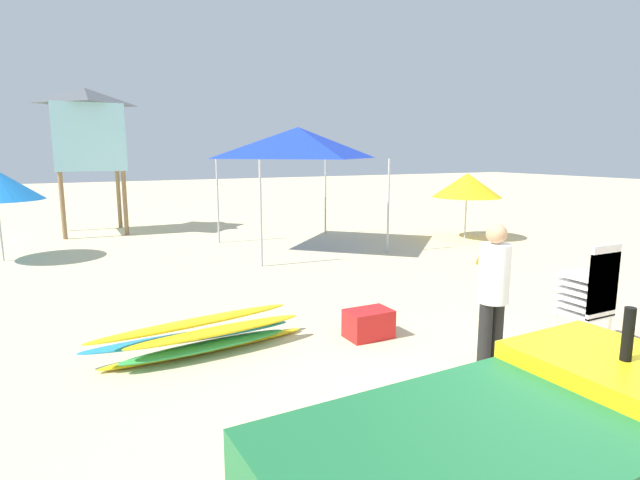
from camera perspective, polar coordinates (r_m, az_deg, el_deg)
ground at (r=4.76m, az=27.08°, el=-20.61°), size 80.00×80.00×0.00m
utility_cart at (r=2.91m, az=21.10°, el=-22.96°), size 2.59×1.35×1.50m
stacked_plastic_chairs at (r=6.76m, az=27.98°, el=-4.88°), size 0.48×0.48×1.29m
surfboard_pile at (r=6.23m, az=-12.87°, el=-10.40°), size 2.66×0.72×0.40m
lifeguard_near_center at (r=5.64m, az=18.65°, el=-5.18°), size 0.32×0.32×1.60m
popup_canopy at (r=12.35m, az=-2.45°, el=10.70°), size 3.14×3.14×2.88m
lifeguard_tower at (r=15.99m, az=-24.39°, el=11.12°), size 1.98×1.98×4.04m
beach_umbrella_mid at (r=14.22m, az=15.99°, el=5.86°), size 1.81×1.81×1.75m
traffic_cone_far at (r=11.22m, az=17.83°, el=-1.25°), size 0.37×0.37×0.52m
cooler_box at (r=6.60m, az=5.40°, el=-9.22°), size 0.57×0.39×0.36m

